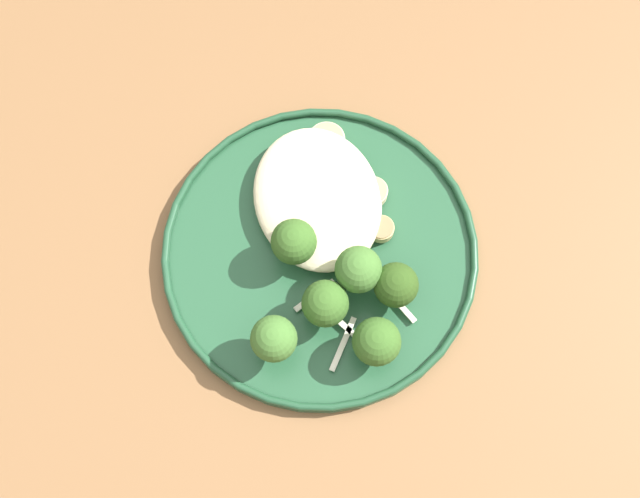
# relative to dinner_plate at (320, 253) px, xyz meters

# --- Properties ---
(ground) EXTENTS (6.00, 6.00, 0.00)m
(ground) POSITION_rel_dinner_plate_xyz_m (0.06, 0.01, -0.75)
(ground) COLOR #2D2B28
(wooden_dining_table) EXTENTS (1.40, 1.00, 0.74)m
(wooden_dining_table) POSITION_rel_dinner_plate_xyz_m (0.06, 0.01, -0.09)
(wooden_dining_table) COLOR brown
(wooden_dining_table) RESTS_ON ground
(dinner_plate) EXTENTS (0.29, 0.29, 0.02)m
(dinner_plate) POSITION_rel_dinner_plate_xyz_m (0.00, 0.00, 0.00)
(dinner_plate) COLOR #235133
(dinner_plate) RESTS_ON wooden_dining_table
(noodle_bed) EXTENTS (0.14, 0.12, 0.03)m
(noodle_bed) POSITION_rel_dinner_plate_xyz_m (-0.05, 0.01, 0.02)
(noodle_bed) COLOR beige
(noodle_bed) RESTS_ON dinner_plate
(seared_scallop_center_golden) EXTENTS (0.03, 0.03, 0.01)m
(seared_scallop_center_golden) POSITION_rel_dinner_plate_xyz_m (-0.05, 0.00, 0.01)
(seared_scallop_center_golden) COLOR beige
(seared_scallop_center_golden) RESTS_ON dinner_plate
(seared_scallop_front_small) EXTENTS (0.03, 0.03, 0.01)m
(seared_scallop_front_small) POSITION_rel_dinner_plate_xyz_m (-0.04, 0.06, 0.01)
(seared_scallop_front_small) COLOR beige
(seared_scallop_front_small) RESTS_ON dinner_plate
(seared_scallop_tiny_bay) EXTENTS (0.03, 0.03, 0.01)m
(seared_scallop_tiny_bay) POSITION_rel_dinner_plate_xyz_m (-0.10, 0.03, 0.01)
(seared_scallop_tiny_bay) COLOR beige
(seared_scallop_tiny_bay) RESTS_ON dinner_plate
(seared_scallop_on_noodles) EXTENTS (0.03, 0.03, 0.02)m
(seared_scallop_on_noodles) POSITION_rel_dinner_plate_xyz_m (-0.03, -0.03, 0.01)
(seared_scallop_on_noodles) COLOR #E5C689
(seared_scallop_on_noodles) RESTS_ON dinner_plate
(seared_scallop_half_hidden) EXTENTS (0.02, 0.02, 0.01)m
(seared_scallop_half_hidden) POSITION_rel_dinner_plate_xyz_m (-0.00, 0.06, 0.01)
(seared_scallop_half_hidden) COLOR #DBB77A
(seared_scallop_half_hidden) RESTS_ON dinner_plate
(seared_scallop_rear_pale) EXTENTS (0.03, 0.03, 0.02)m
(seared_scallop_rear_pale) POSITION_rel_dinner_plate_xyz_m (-0.09, -0.00, 0.01)
(seared_scallop_rear_pale) COLOR beige
(seared_scallop_rear_pale) RESTS_ON dinner_plate
(seared_scallop_left_edge) EXTENTS (0.03, 0.03, 0.01)m
(seared_scallop_left_edge) POSITION_rel_dinner_plate_xyz_m (-0.05, -0.02, 0.01)
(seared_scallop_left_edge) COLOR #E5C689
(seared_scallop_left_edge) RESTS_ON dinner_plate
(broccoli_floret_left_leaning) EXTENTS (0.04, 0.04, 0.06)m
(broccoli_floret_left_leaning) POSITION_rel_dinner_plate_xyz_m (-0.00, -0.02, 0.04)
(broccoli_floret_left_leaning) COLOR #7A994C
(broccoli_floret_left_leaning) RESTS_ON dinner_plate
(broccoli_floret_tall_stalk) EXTENTS (0.04, 0.04, 0.06)m
(broccoli_floret_tall_stalk) POSITION_rel_dinner_plate_xyz_m (0.04, 0.02, 0.04)
(broccoli_floret_tall_stalk) COLOR #7A994C
(broccoli_floret_tall_stalk) RESTS_ON dinner_plate
(broccoli_floret_beside_noodles) EXTENTS (0.04, 0.04, 0.05)m
(broccoli_floret_beside_noodles) POSITION_rel_dinner_plate_xyz_m (0.10, 0.02, 0.03)
(broccoli_floret_beside_noodles) COLOR #7A994C
(broccoli_floret_beside_noodles) RESTS_ON dinner_plate
(broccoli_floret_front_edge) EXTENTS (0.04, 0.04, 0.05)m
(broccoli_floret_front_edge) POSITION_rel_dinner_plate_xyz_m (0.06, -0.01, 0.03)
(broccoli_floret_front_edge) COLOR #89A356
(broccoli_floret_front_edge) RESTS_ON dinner_plate
(broccoli_floret_split_head) EXTENTS (0.04, 0.04, 0.05)m
(broccoli_floret_split_head) POSITION_rel_dinner_plate_xyz_m (0.06, 0.05, 0.03)
(broccoli_floret_split_head) COLOR #7A994C
(broccoli_floret_split_head) RESTS_ON dinner_plate
(broccoli_floret_right_tilted) EXTENTS (0.04, 0.04, 0.06)m
(broccoli_floret_right_tilted) POSITION_rel_dinner_plate_xyz_m (0.08, -0.06, 0.04)
(broccoli_floret_right_tilted) COLOR #7A994C
(broccoli_floret_right_tilted) RESTS_ON dinner_plate
(onion_sliver_pale_crescent) EXTENTS (0.04, 0.04, 0.00)m
(onion_sliver_pale_crescent) POSITION_rel_dinner_plate_xyz_m (0.09, -0.00, 0.01)
(onion_sliver_pale_crescent) COLOR silver
(onion_sliver_pale_crescent) RESTS_ON dinner_plate
(onion_sliver_short_strip) EXTENTS (0.05, 0.04, 0.00)m
(onion_sliver_short_strip) POSITION_rel_dinner_plate_xyz_m (0.07, 0.00, 0.01)
(onion_sliver_short_strip) COLOR silver
(onion_sliver_short_strip) RESTS_ON dinner_plate
(onion_sliver_long_sliver) EXTENTS (0.04, 0.02, 0.00)m
(onion_sliver_long_sliver) POSITION_rel_dinner_plate_xyz_m (0.07, 0.06, 0.01)
(onion_sliver_long_sliver) COLOR silver
(onion_sliver_long_sliver) RESTS_ON dinner_plate
(onion_sliver_curled_piece) EXTENTS (0.02, 0.04, 0.00)m
(onion_sliver_curled_piece) POSITION_rel_dinner_plate_xyz_m (0.04, -0.02, 0.01)
(onion_sliver_curled_piece) COLOR silver
(onion_sliver_curled_piece) RESTS_ON dinner_plate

